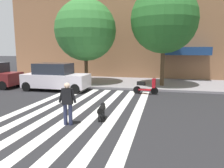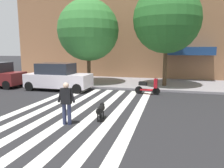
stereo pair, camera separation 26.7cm
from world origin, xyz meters
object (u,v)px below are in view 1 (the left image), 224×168
(street_tree_nearest, at_px, (86,30))
(dog_on_leash, at_px, (102,109))
(parked_scooter, at_px, (146,87))
(street_tree_middle, at_px, (164,20))
(parked_car_behind_first, at_px, (56,77))
(pedestrian_dog_walker, at_px, (67,101))

(street_tree_nearest, distance_m, dog_on_leash, 10.07)
(parked_scooter, bearing_deg, street_tree_middle, 70.80)
(street_tree_nearest, relative_size, street_tree_middle, 0.91)
(street_tree_middle, xyz_separation_m, dog_on_leash, (-2.33, -8.58, -4.60))
(parked_scooter, relative_size, dog_on_leash, 1.57)
(parked_car_behind_first, bearing_deg, dog_on_leash, -48.18)
(parked_car_behind_first, xyz_separation_m, pedestrian_dog_walker, (3.92, -6.46, 0.00))
(parked_car_behind_first, bearing_deg, street_tree_nearest, 66.26)
(street_tree_middle, bearing_deg, parked_scooter, -109.20)
(parked_car_behind_first, height_order, parked_scooter, parked_car_behind_first)
(parked_car_behind_first, bearing_deg, street_tree_middle, 22.15)
(parked_scooter, distance_m, street_tree_middle, 5.47)
(parked_car_behind_first, relative_size, pedestrian_dog_walker, 2.81)
(pedestrian_dog_walker, relative_size, dog_on_leash, 1.58)
(parked_scooter, relative_size, pedestrian_dog_walker, 1.00)
(parked_car_behind_first, relative_size, dog_on_leash, 4.44)
(parked_car_behind_first, height_order, street_tree_nearest, street_tree_nearest)
(parked_scooter, bearing_deg, parked_car_behind_first, -178.83)
(street_tree_middle, height_order, dog_on_leash, street_tree_middle)
(street_tree_nearest, xyz_separation_m, dog_on_leash, (3.74, -8.47, -3.95))
(street_tree_nearest, distance_m, street_tree_middle, 6.11)
(parked_scooter, height_order, pedestrian_dog_walker, pedestrian_dog_walker)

